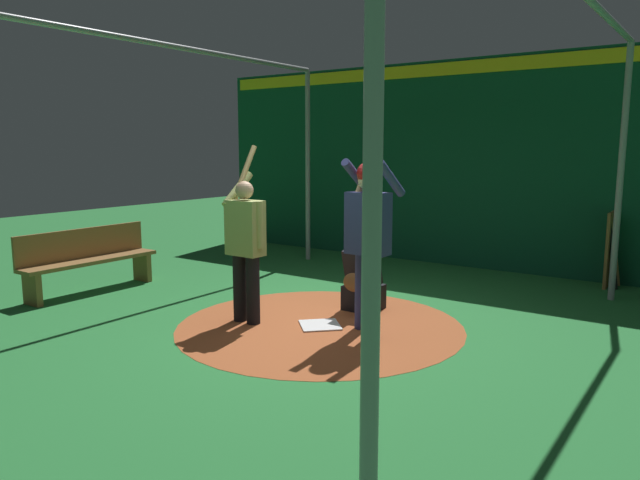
% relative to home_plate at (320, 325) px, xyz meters
% --- Properties ---
extents(ground_plane, '(25.72, 25.72, 0.00)m').
position_rel_home_plate_xyz_m(ground_plane, '(0.00, 0.00, -0.01)').
color(ground_plane, '#287A38').
extents(dirt_circle, '(3.11, 3.11, 0.01)m').
position_rel_home_plate_xyz_m(dirt_circle, '(0.00, 0.00, -0.01)').
color(dirt_circle, '#AD562D').
rests_on(dirt_circle, ground).
extents(home_plate, '(0.59, 0.59, 0.01)m').
position_rel_home_plate_xyz_m(home_plate, '(0.00, 0.00, 0.00)').
color(home_plate, white).
rests_on(home_plate, dirt_circle).
extents(batter, '(0.68, 0.49, 2.12)m').
position_rel_home_plate_xyz_m(batter, '(-0.08, 0.55, 1.08)').
color(batter, navy).
rests_on(batter, ground).
extents(catcher, '(0.58, 0.40, 0.97)m').
position_rel_home_plate_xyz_m(catcher, '(-0.81, 0.05, 0.37)').
color(catcher, black).
rests_on(catcher, ground).
extents(visitor, '(0.54, 0.50, 1.95)m').
position_rel_home_plate_xyz_m(visitor, '(0.34, -0.76, 0.89)').
color(visitor, black).
rests_on(visitor, ground).
extents(back_wall, '(0.23, 9.72, 3.31)m').
position_rel_home_plate_xyz_m(back_wall, '(-4.11, 0.00, 1.65)').
color(back_wall, '#0F472D').
rests_on(back_wall, ground).
extents(cage_frame, '(6.20, 4.88, 3.22)m').
position_rel_home_plate_xyz_m(cage_frame, '(0.00, 0.00, 2.26)').
color(cage_frame, gray).
rests_on(cage_frame, ground).
extents(bat_rack, '(0.58, 0.20, 1.05)m').
position_rel_home_plate_xyz_m(bat_rack, '(-3.87, 2.25, 0.48)').
color(bat_rack, olive).
rests_on(bat_rack, ground).
extents(bench, '(1.89, 0.36, 0.85)m').
position_rel_home_plate_xyz_m(bench, '(0.50, -3.45, 0.44)').
color(bench, olive).
rests_on(bench, ground).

